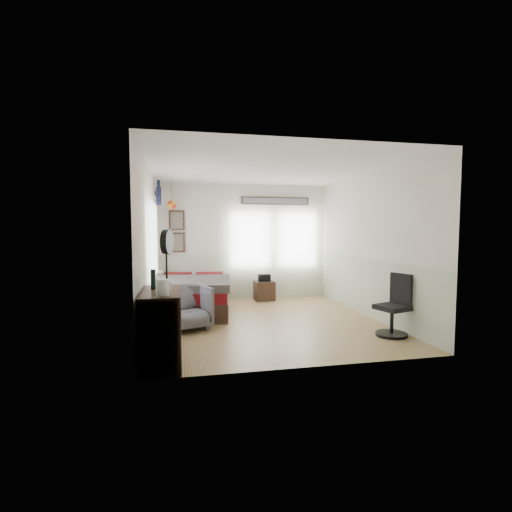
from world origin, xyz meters
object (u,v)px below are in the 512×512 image
object	(u,v)px
armchair	(184,307)
task_chair	(394,311)
dresser	(161,327)
nightstand	(264,291)
bed	(190,295)

from	to	relation	value
armchair	task_chair	bearing A→B (deg)	-34.80
dresser	task_chair	world-z (taller)	task_chair
task_chair	nightstand	bearing A→B (deg)	95.97
bed	dresser	size ratio (longest dim) A/B	2.30
nightstand	task_chair	size ratio (longest dim) A/B	0.46
armchair	nightstand	size ratio (longest dim) A/B	1.81
nightstand	task_chair	distance (m)	3.46
bed	armchair	bearing A→B (deg)	-89.64
bed	nightstand	size ratio (longest dim) A/B	5.18
armchair	dresser	bearing A→B (deg)	-117.45
bed	dresser	distance (m)	2.82
nightstand	bed	bearing A→B (deg)	-156.83
armchair	task_chair	distance (m)	3.37
bed	task_chair	xyz separation A→B (m)	(3.05, -2.31, 0.06)
dresser	armchair	size ratio (longest dim) A/B	1.25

